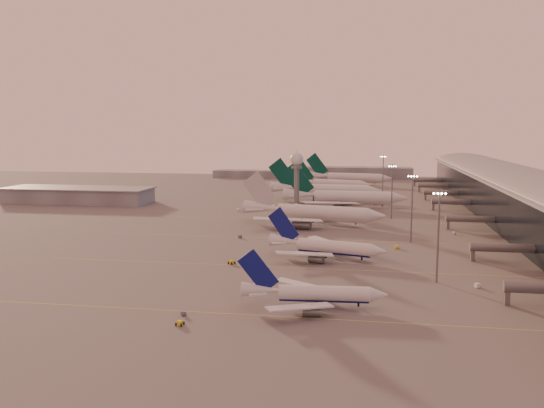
# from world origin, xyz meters

# --- Properties ---
(ground) EXTENTS (700.00, 700.00, 0.00)m
(ground) POSITION_xyz_m (0.00, 0.00, 0.00)
(ground) COLOR #585656
(ground) RESTS_ON ground
(taxiway_markings) EXTENTS (180.00, 185.25, 0.02)m
(taxiway_markings) POSITION_xyz_m (30.00, 56.00, 0.01)
(taxiway_markings) COLOR gold
(taxiway_markings) RESTS_ON ground
(terminal) EXTENTS (57.00, 362.00, 23.04)m
(terminal) POSITION_xyz_m (107.88, 110.09, 10.52)
(terminal) COLOR black
(terminal) RESTS_ON ground
(hangar) EXTENTS (82.00, 27.00, 8.50)m
(hangar) POSITION_xyz_m (-120.00, 140.00, 4.32)
(hangar) COLOR slate
(hangar) RESTS_ON ground
(radar_tower) EXTENTS (6.40, 6.40, 31.10)m
(radar_tower) POSITION_xyz_m (5.00, 120.00, 20.95)
(radar_tower) COLOR slate
(radar_tower) RESTS_ON ground
(mast_a) EXTENTS (3.60, 0.56, 25.00)m
(mast_a) POSITION_xyz_m (58.00, 0.00, 13.74)
(mast_a) COLOR slate
(mast_a) RESTS_ON ground
(mast_b) EXTENTS (3.60, 0.56, 25.00)m
(mast_b) POSITION_xyz_m (55.00, 55.00, 13.74)
(mast_b) COLOR slate
(mast_b) RESTS_ON ground
(mast_c) EXTENTS (3.60, 0.56, 25.00)m
(mast_c) POSITION_xyz_m (50.00, 110.00, 13.74)
(mast_c) COLOR slate
(mast_c) RESTS_ON ground
(mast_d) EXTENTS (3.60, 0.56, 25.00)m
(mast_d) POSITION_xyz_m (48.00, 200.00, 13.74)
(mast_d) COLOR slate
(mast_d) RESTS_ON ground
(distant_horizon) EXTENTS (165.00, 37.50, 9.00)m
(distant_horizon) POSITION_xyz_m (2.62, 325.14, 3.89)
(distant_horizon) COLOR slate
(distant_horizon) RESTS_ON ground
(narrowbody_near) EXTENTS (34.71, 27.64, 13.56)m
(narrowbody_near) POSITION_xyz_m (27.40, -27.21, 2.75)
(narrowbody_near) COLOR silver
(narrowbody_near) RESTS_ON ground
(narrowbody_mid) EXTENTS (38.94, 30.63, 15.61)m
(narrowbody_mid) POSITION_xyz_m (26.41, 24.07, 3.16)
(narrowbody_mid) COLOR silver
(narrowbody_mid) RESTS_ON ground
(widebody_white) EXTENTS (63.18, 50.12, 22.49)m
(widebody_white) POSITION_xyz_m (16.05, 87.38, 3.90)
(widebody_white) COLOR silver
(widebody_white) RESTS_ON ground
(greentail_a) EXTENTS (65.25, 52.68, 23.69)m
(greentail_a) POSITION_xyz_m (27.35, 142.84, 4.19)
(greentail_a) COLOR silver
(greentail_a) RESTS_ON ground
(greentail_b) EXTENTS (66.24, 53.32, 24.06)m
(greentail_b) POSITION_xyz_m (14.75, 175.63, 4.25)
(greentail_b) COLOR silver
(greentail_b) RESTS_ON ground
(greentail_c) EXTENTS (52.27, 41.67, 19.41)m
(greentail_c) POSITION_xyz_m (15.53, 227.65, 3.43)
(greentail_c) COLOR silver
(greentail_c) RESTS_ON ground
(greentail_d) EXTENTS (63.17, 50.54, 23.17)m
(greentail_d) POSITION_xyz_m (25.12, 266.45, 4.09)
(greentail_d) COLOR silver
(greentail_d) RESTS_ON ground
(gsv_truck_a) EXTENTS (4.78, 4.49, 1.95)m
(gsv_truck_a) POSITION_xyz_m (-0.16, -37.75, 1.00)
(gsv_truck_a) COLOR #585B5D
(gsv_truck_a) RESTS_ON ground
(gsv_tug_near) EXTENTS (2.55, 3.64, 0.96)m
(gsv_tug_near) POSITION_xyz_m (0.91, -44.32, 0.49)
(gsv_tug_near) COLOR yellow
(gsv_tug_near) RESTS_ON ground
(gsv_catering_a) EXTENTS (5.83, 4.67, 4.39)m
(gsv_catering_a) POSITION_xyz_m (68.06, -3.51, 2.20)
(gsv_catering_a) COLOR white
(gsv_catering_a) RESTS_ON ground
(gsv_tug_mid) EXTENTS (4.57, 4.08, 1.12)m
(gsv_tug_mid) POSITION_xyz_m (-1.30, 11.11, 0.58)
(gsv_tug_mid) COLOR yellow
(gsv_tug_mid) RESTS_ON ground
(gsv_truck_b) EXTENTS (6.09, 2.65, 2.39)m
(gsv_truck_b) POSITION_xyz_m (49.93, 42.66, 1.22)
(gsv_truck_b) COLOR yellow
(gsv_truck_b) RESTS_ON ground
(gsv_truck_c) EXTENTS (4.82, 5.69, 2.24)m
(gsv_truck_c) POSITION_xyz_m (-7.87, 53.14, 1.14)
(gsv_truck_c) COLOR #585B5D
(gsv_truck_c) RESTS_ON ground
(gsv_catering_b) EXTENTS (5.34, 4.00, 4.01)m
(gsv_catering_b) POSITION_xyz_m (72.87, 73.94, 2.01)
(gsv_catering_b) COLOR white
(gsv_catering_b) RESTS_ON ground
(gsv_tug_far) EXTENTS (3.22, 4.36, 1.12)m
(gsv_tug_far) POSITION_xyz_m (14.95, 104.83, 0.58)
(gsv_tug_far) COLOR white
(gsv_tug_far) RESTS_ON ground
(gsv_truck_d) EXTENTS (2.53, 6.21, 2.47)m
(gsv_truck_d) POSITION_xyz_m (-24.88, 123.08, 1.26)
(gsv_truck_d) COLOR white
(gsv_truck_d) RESTS_ON ground
(gsv_tug_hangar) EXTENTS (3.96, 2.93, 1.02)m
(gsv_tug_hangar) POSITION_xyz_m (43.28, 157.73, 0.52)
(gsv_tug_hangar) COLOR #585B5D
(gsv_tug_hangar) RESTS_ON ground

